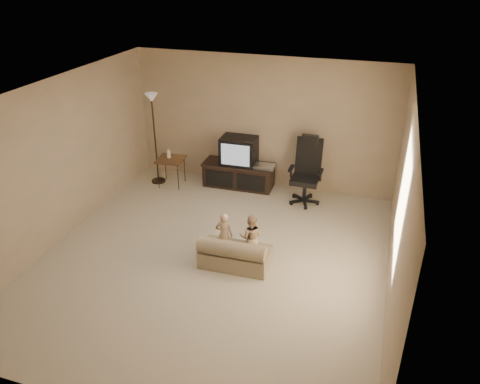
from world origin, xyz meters
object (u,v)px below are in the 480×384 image
object	(u,v)px
tv_stand	(239,166)
side_table	(171,159)
office_chair	(306,179)
child_sofa	(234,255)
floor_lamp	(153,119)
toddler_right	(251,237)
toddler_left	(224,235)

from	to	relation	value
tv_stand	side_table	size ratio (longest dim) A/B	1.88
office_chair	tv_stand	bearing A→B (deg)	170.46
child_sofa	floor_lamp	bearing A→B (deg)	134.78
toddler_right	office_chair	bearing A→B (deg)	-111.56
office_chair	floor_lamp	bearing A→B (deg)	-178.40
floor_lamp	child_sofa	world-z (taller)	floor_lamp
child_sofa	toddler_left	size ratio (longest dim) A/B	1.39
floor_lamp	toddler_right	bearing A→B (deg)	-38.11
toddler_right	child_sofa	bearing A→B (deg)	47.60
tv_stand	child_sofa	size ratio (longest dim) A/B	1.39
tv_stand	child_sofa	bearing A→B (deg)	-74.86
office_chair	toddler_right	xyz separation A→B (m)	(-0.43, -2.05, -0.08)
tv_stand	office_chair	bearing A→B (deg)	-10.93
toddler_left	toddler_right	distance (m)	0.40
side_table	toddler_left	xyz separation A→B (m)	(1.81, -2.00, -0.17)
office_chair	child_sofa	distance (m)	2.41
floor_lamp	toddler_right	distance (m)	3.34
tv_stand	toddler_right	xyz separation A→B (m)	(0.92, -2.28, -0.05)
side_table	toddler_left	distance (m)	2.70
tv_stand	toddler_right	size ratio (longest dim) A/B	1.92
side_table	toddler_left	size ratio (longest dim) A/B	1.03
office_chair	side_table	bearing A→B (deg)	-177.41
child_sofa	toddler_right	bearing A→B (deg)	55.83
toddler_left	toddler_right	bearing A→B (deg)	-176.16
tv_stand	side_table	bearing A→B (deg)	-166.28
side_table	child_sofa	size ratio (longest dim) A/B	0.74
child_sofa	toddler_right	distance (m)	0.36
toddler_right	tv_stand	bearing A→B (deg)	-77.79
floor_lamp	toddler_right	world-z (taller)	floor_lamp
side_table	child_sofa	xyz separation A→B (m)	(2.03, -2.21, -0.34)
tv_stand	floor_lamp	xyz separation A→B (m)	(-1.60, -0.31, 0.89)
side_table	floor_lamp	xyz separation A→B (m)	(-0.32, 0.04, 0.77)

